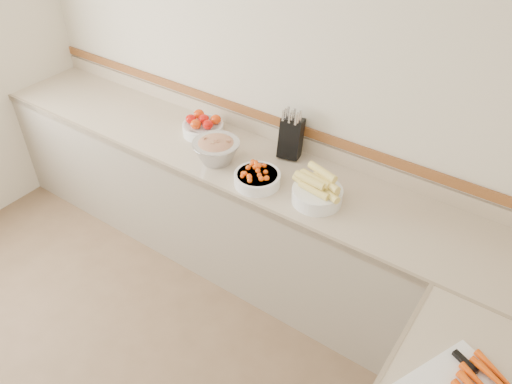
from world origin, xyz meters
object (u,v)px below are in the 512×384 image
Objects in this scene: knife_block at (291,137)px; cherry_tomato_bowl at (257,177)px; tomato_bowl at (203,126)px; rhubarb_bowl at (216,149)px; corn_bowl at (317,191)px.

cherry_tomato_bowl is at bearing -89.48° from knife_block.
tomato_bowl is 0.68m from cherry_tomato_bowl.
knife_block is at bearing 10.76° from tomato_bowl.
corn_bowl is at bearing 0.84° from rhubarb_bowl.
tomato_bowl is 0.94× the size of rhubarb_bowl.
cherry_tomato_bowl is 0.87× the size of corn_bowl.
tomato_bowl is at bearing 157.70° from cherry_tomato_bowl.
corn_bowl is at bearing 9.39° from cherry_tomato_bowl.
rhubarb_bowl is (-0.72, -0.01, 0.02)m from corn_bowl.
rhubarb_bowl is (-0.35, 0.05, 0.04)m from cherry_tomato_bowl.
knife_block reaches higher than corn_bowl.
corn_bowl reaches higher than rhubarb_bowl.
corn_bowl is (0.37, -0.32, -0.06)m from knife_block.
cherry_tomato_bowl is at bearing -170.61° from corn_bowl.
corn_bowl is (0.37, 0.06, 0.02)m from cherry_tomato_bowl.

